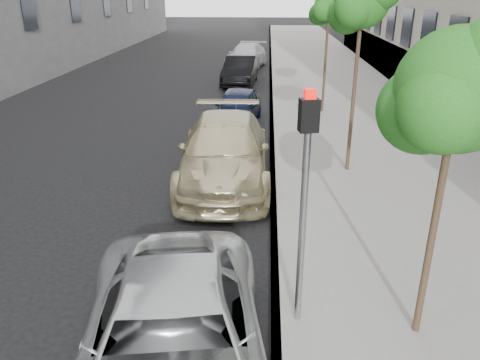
# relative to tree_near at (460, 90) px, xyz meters

# --- Properties ---
(sidewalk) EXTENTS (6.40, 72.00, 0.14)m
(sidewalk) POSITION_rel_tree_near_xyz_m (1.07, 22.50, -3.56)
(sidewalk) COLOR gray
(sidewalk) RESTS_ON ground
(curb) EXTENTS (0.15, 72.00, 0.14)m
(curb) POSITION_rel_tree_near_xyz_m (-2.05, 22.50, -3.56)
(curb) COLOR #9E9B93
(curb) RESTS_ON ground
(tree_near) EXTENTS (1.81, 1.61, 4.38)m
(tree_near) POSITION_rel_tree_near_xyz_m (0.00, 0.00, 0.00)
(tree_near) COLOR #38281C
(tree_near) RESTS_ON sidewalk
(tree_mid) EXTENTS (1.65, 1.45, 5.11)m
(tree_mid) POSITION_rel_tree_near_xyz_m (-0.00, 6.50, 0.79)
(tree_mid) COLOR #38281C
(tree_mid) RESTS_ON sidewalk
(tree_far) EXTENTS (1.52, 1.32, 4.71)m
(tree_far) POSITION_rel_tree_near_xyz_m (-0.00, 13.00, 0.45)
(tree_far) COLOR #38281C
(tree_far) RESTS_ON sidewalk
(signal_pole) EXTENTS (0.27, 0.22, 3.45)m
(signal_pole) POSITION_rel_tree_near_xyz_m (-1.73, 0.16, -1.35)
(signal_pole) COLOR #939699
(signal_pole) RESTS_ON sidewalk
(minivan) EXTENTS (3.07, 5.37, 1.41)m
(minivan) POSITION_rel_tree_near_xyz_m (-3.33, -1.20, -2.93)
(minivan) COLOR silver
(minivan) RESTS_ON ground
(suv) EXTENTS (2.49, 5.64, 1.61)m
(suv) POSITION_rel_tree_near_xyz_m (-3.33, 5.91, -2.83)
(suv) COLOR #C4B68B
(suv) RESTS_ON ground
(sedan_blue) EXTENTS (1.80, 3.91, 1.30)m
(sedan_blue) POSITION_rel_tree_near_xyz_m (-3.33, 11.34, -2.98)
(sedan_blue) COLOR black
(sedan_blue) RESTS_ON ground
(sedan_black) EXTENTS (1.80, 4.48, 1.45)m
(sedan_black) POSITION_rel_tree_near_xyz_m (-3.66, 19.01, -2.91)
(sedan_black) COLOR black
(sedan_black) RESTS_ON ground
(sedan_rear) EXTENTS (2.74, 5.27, 1.46)m
(sedan_rear) POSITION_rel_tree_near_xyz_m (-3.57, 24.43, -2.90)
(sedan_rear) COLOR #B4B6BD
(sedan_rear) RESTS_ON ground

